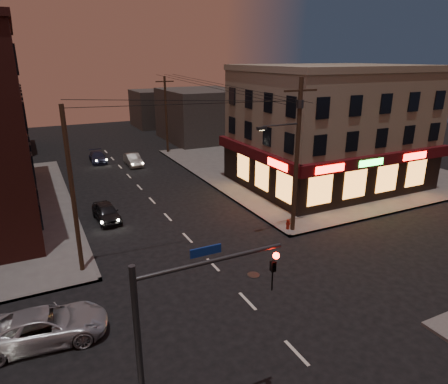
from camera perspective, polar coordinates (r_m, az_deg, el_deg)
ground at (r=20.18m, az=3.38°, el=-15.31°), size 120.00×120.00×0.00m
sidewalk_ne at (r=44.08m, az=11.60°, el=3.63°), size 24.00×28.00×0.15m
pizza_building at (r=37.49m, az=14.81°, el=9.02°), size 15.85×12.85×10.50m
bg_building_ne_a at (r=57.57m, az=-3.21°, el=10.95°), size 10.00×12.00×7.00m
bg_building_ne_b at (r=70.00m, az=-9.38°, el=11.71°), size 8.00×8.00×6.00m
utility_pole_main at (r=25.86m, az=10.22°, el=6.11°), size 4.20×0.44×10.00m
utility_pole_far at (r=49.32m, az=-8.26°, el=10.83°), size 0.26×0.26×9.00m
utility_pole_west at (r=22.03m, az=-20.82°, el=-0.06°), size 0.24×0.24×9.00m
traffic_signal at (r=11.71m, az=-7.03°, el=-18.94°), size 4.49×0.32×6.47m
suv_cross at (r=18.97m, az=-24.18°, el=-17.08°), size 5.24×2.86×1.39m
sedan_near at (r=30.07m, az=-16.46°, el=-2.79°), size 1.73×3.86×1.29m
sedan_mid at (r=44.73m, az=-12.86°, el=4.52°), size 1.40×3.95×1.30m
sedan_far at (r=47.27m, az=-17.59°, el=4.79°), size 1.78×4.10×1.18m
fire_hydrant at (r=27.53m, az=9.13°, el=-4.48°), size 0.32×0.32×0.72m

